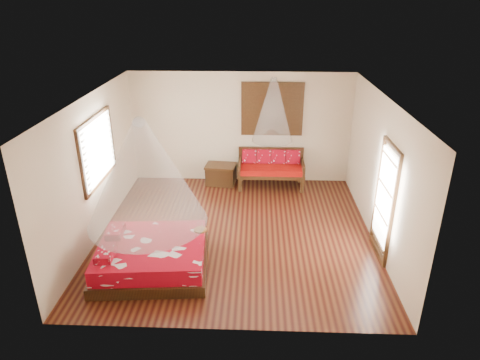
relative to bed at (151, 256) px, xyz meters
name	(u,v)px	position (x,y,z in m)	size (l,w,h in m)	color
room	(236,170)	(1.44, 1.28, 1.15)	(5.54, 5.54, 2.84)	black
bed	(151,256)	(0.00, 0.00, 0.00)	(2.06, 1.89, 0.63)	black
daybed	(271,167)	(2.21, 3.65, 0.27)	(1.64, 0.73, 0.94)	black
storage_chest	(221,174)	(0.93, 3.73, 0.01)	(0.81, 0.64, 0.52)	black
shutter_panel	(272,109)	(2.21, 4.00, 1.65)	(1.52, 0.06, 1.32)	black
window_left	(98,150)	(-1.27, 1.48, 1.45)	(0.10, 1.74, 1.34)	black
glazed_door	(384,202)	(4.15, 0.68, 0.82)	(0.08, 1.02, 2.16)	black
wine_tray	(200,228)	(0.82, 0.50, 0.30)	(0.24, 0.24, 0.20)	brown
mosquito_net_main	(144,173)	(0.02, 0.00, 1.60)	(2.00, 2.00, 1.80)	white
mosquito_net_daybed	(273,110)	(2.21, 3.53, 1.75)	(0.96, 0.96, 1.50)	white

